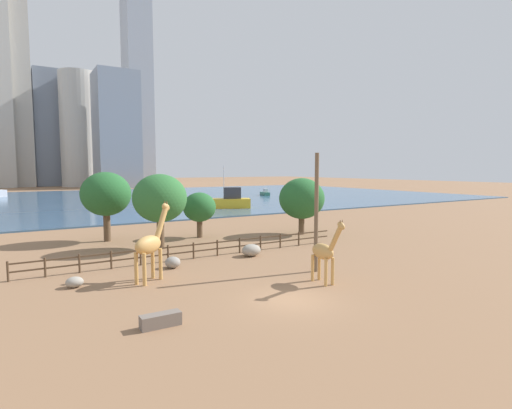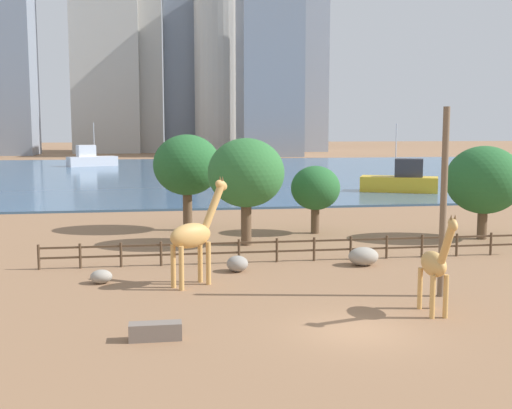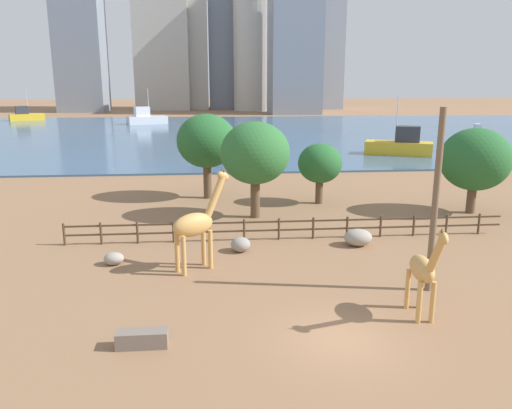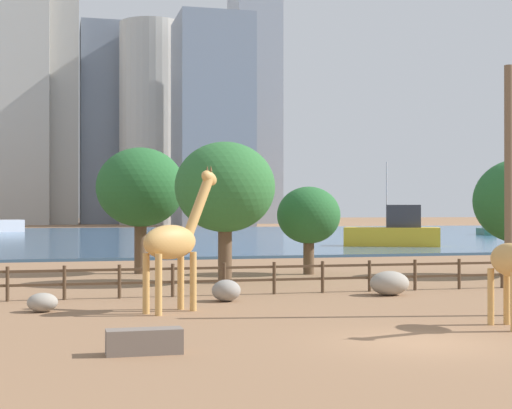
{
  "view_description": "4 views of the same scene",
  "coord_description": "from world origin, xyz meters",
  "px_view_note": "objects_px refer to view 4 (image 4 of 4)",
  "views": [
    {
      "loc": [
        -12.37,
        -16.83,
        7.04
      ],
      "look_at": [
        2.45,
        7.66,
        4.46
      ],
      "focal_mm": 28.0,
      "sensor_mm": 36.0,
      "label": 1
    },
    {
      "loc": [
        -6.88,
        -21.41,
        7.28
      ],
      "look_at": [
        -0.91,
        17.69,
        2.45
      ],
      "focal_mm": 45.0,
      "sensor_mm": 36.0,
      "label": 2
    },
    {
      "loc": [
        -4.49,
        -16.06,
        9.06
      ],
      "look_at": [
        -1.98,
        12.22,
        2.12
      ],
      "focal_mm": 35.0,
      "sensor_mm": 36.0,
      "label": 3
    },
    {
      "loc": [
        -8.99,
        -18.54,
        3.44
      ],
      "look_at": [
        -0.33,
        16.28,
        3.65
      ],
      "focal_mm": 55.0,
      "sensor_mm": 36.0,
      "label": 4
    }
  ],
  "objects_px": {
    "tree_right_tall": "(225,188)",
    "giraffe_tall": "(174,242)",
    "boulder_small": "(226,291)",
    "boat_tug": "(486,230)",
    "boulder_by_pole": "(42,302)",
    "utility_pole": "(509,190)",
    "boulder_near_fence": "(389,283)",
    "tree_left_large": "(141,188)",
    "tree_left_small": "(309,216)",
    "feeding_trough": "(144,341)",
    "boat_sailboat": "(394,232)"
  },
  "relations": [
    {
      "from": "tree_right_tall",
      "to": "giraffe_tall",
      "type": "bearing_deg",
      "value": -111.14
    },
    {
      "from": "boulder_small",
      "to": "boat_tug",
      "type": "distance_m",
      "value": 74.85
    },
    {
      "from": "boulder_by_pole",
      "to": "boat_tug",
      "type": "height_order",
      "value": "boat_tug"
    },
    {
      "from": "utility_pole",
      "to": "boulder_small",
      "type": "relative_size",
      "value": 7.5
    },
    {
      "from": "boulder_near_fence",
      "to": "tree_left_large",
      "type": "relative_size",
      "value": 0.24
    },
    {
      "from": "tree_left_large",
      "to": "tree_left_small",
      "type": "relative_size",
      "value": 1.45
    },
    {
      "from": "giraffe_tall",
      "to": "tree_left_large",
      "type": "height_order",
      "value": "tree_left_large"
    },
    {
      "from": "giraffe_tall",
      "to": "utility_pole",
      "type": "bearing_deg",
      "value": -52.99
    },
    {
      "from": "boulder_small",
      "to": "tree_left_small",
      "type": "xyz_separation_m",
      "value": [
        6.69,
        10.8,
        2.68
      ]
    },
    {
      "from": "giraffe_tall",
      "to": "tree_right_tall",
      "type": "relative_size",
      "value": 0.76
    },
    {
      "from": "boulder_small",
      "to": "tree_right_tall",
      "type": "xyz_separation_m",
      "value": [
        1.43,
        7.14,
        4.03
      ]
    },
    {
      "from": "boat_tug",
      "to": "feeding_trough",
      "type": "bearing_deg",
      "value": 159.71
    },
    {
      "from": "utility_pole",
      "to": "boulder_small",
      "type": "xyz_separation_m",
      "value": [
        -8.08,
        6.0,
        -3.65
      ]
    },
    {
      "from": "boulder_near_fence",
      "to": "boat_sailboat",
      "type": "bearing_deg",
      "value": 65.73
    },
    {
      "from": "boulder_near_fence",
      "to": "tree_right_tall",
      "type": "bearing_deg",
      "value": 128.39
    },
    {
      "from": "feeding_trough",
      "to": "tree_left_small",
      "type": "relative_size",
      "value": 0.39
    },
    {
      "from": "boat_sailboat",
      "to": "tree_right_tall",
      "type": "bearing_deg",
      "value": 77.06
    },
    {
      "from": "tree_left_small",
      "to": "tree_left_large",
      "type": "bearing_deg",
      "value": 162.86
    },
    {
      "from": "giraffe_tall",
      "to": "tree_left_large",
      "type": "relative_size",
      "value": 0.74
    },
    {
      "from": "boulder_near_fence",
      "to": "feeding_trough",
      "type": "xyz_separation_m",
      "value": [
        -10.79,
        -10.35,
        -0.18
      ]
    },
    {
      "from": "tree_left_large",
      "to": "tree_right_tall",
      "type": "xyz_separation_m",
      "value": [
        3.3,
        -6.3,
        -0.14
      ]
    },
    {
      "from": "feeding_trough",
      "to": "boat_sailboat",
      "type": "distance_m",
      "value": 52.04
    },
    {
      "from": "utility_pole",
      "to": "boulder_by_pole",
      "type": "distance_m",
      "value": 15.79
    },
    {
      "from": "tree_left_large",
      "to": "tree_right_tall",
      "type": "height_order",
      "value": "tree_left_large"
    },
    {
      "from": "boulder_near_fence",
      "to": "tree_left_large",
      "type": "height_order",
      "value": "tree_left_large"
    },
    {
      "from": "utility_pole",
      "to": "tree_left_small",
      "type": "distance_m",
      "value": 16.88
    },
    {
      "from": "giraffe_tall",
      "to": "utility_pole",
      "type": "xyz_separation_m",
      "value": [
        10.38,
        -3.51,
        1.7
      ]
    },
    {
      "from": "boat_sailboat",
      "to": "boulder_near_fence",
      "type": "bearing_deg",
      "value": 89.68
    },
    {
      "from": "tree_right_tall",
      "to": "tree_left_large",
      "type": "bearing_deg",
      "value": 117.66
    },
    {
      "from": "tree_left_small",
      "to": "boat_sailboat",
      "type": "bearing_deg",
      "value": 57.13
    },
    {
      "from": "boulder_near_fence",
      "to": "boat_sailboat",
      "type": "relative_size",
      "value": 0.18
    },
    {
      "from": "boulder_by_pole",
      "to": "tree_left_small",
      "type": "relative_size",
      "value": 0.22
    },
    {
      "from": "giraffe_tall",
      "to": "feeding_trough",
      "type": "xyz_separation_m",
      "value": [
        -1.76,
        -7.42,
        -2.05
      ]
    },
    {
      "from": "tree_left_small",
      "to": "boat_sailboat",
      "type": "height_order",
      "value": "boat_sailboat"
    },
    {
      "from": "giraffe_tall",
      "to": "boulder_near_fence",
      "type": "distance_m",
      "value": 9.68
    },
    {
      "from": "tree_left_large",
      "to": "boat_sailboat",
      "type": "relative_size",
      "value": 0.77
    },
    {
      "from": "tree_left_large",
      "to": "boulder_small",
      "type": "bearing_deg",
      "value": -82.08
    },
    {
      "from": "boulder_by_pole",
      "to": "feeding_trough",
      "type": "relative_size",
      "value": 0.56
    },
    {
      "from": "giraffe_tall",
      "to": "boat_tug",
      "type": "xyz_separation_m",
      "value": [
        47.87,
        61.87,
        -1.54
      ]
    },
    {
      "from": "boulder_near_fence",
      "to": "feeding_trough",
      "type": "height_order",
      "value": "boulder_near_fence"
    },
    {
      "from": "feeding_trough",
      "to": "tree_right_tall",
      "type": "height_order",
      "value": "tree_right_tall"
    },
    {
      "from": "giraffe_tall",
      "to": "boat_tug",
      "type": "distance_m",
      "value": 78.24
    },
    {
      "from": "boat_tug",
      "to": "utility_pole",
      "type": "bearing_deg",
      "value": 165.49
    },
    {
      "from": "utility_pole",
      "to": "boat_sailboat",
      "type": "xyz_separation_m",
      "value": [
        14.22,
        40.95,
        -2.62
      ]
    },
    {
      "from": "giraffe_tall",
      "to": "boulder_by_pole",
      "type": "distance_m",
      "value": 4.85
    },
    {
      "from": "boulder_near_fence",
      "to": "boat_sailboat",
      "type": "height_order",
      "value": "boat_sailboat"
    },
    {
      "from": "giraffe_tall",
      "to": "boat_sailboat",
      "type": "xyz_separation_m",
      "value": [
        24.59,
        37.44,
        -0.93
      ]
    },
    {
      "from": "utility_pole",
      "to": "feeding_trough",
      "type": "distance_m",
      "value": 13.29
    },
    {
      "from": "giraffe_tall",
      "to": "boulder_small",
      "type": "xyz_separation_m",
      "value": [
        2.29,
        2.49,
        -1.95
      ]
    },
    {
      "from": "tree_left_small",
      "to": "boat_sailboat",
      "type": "relative_size",
      "value": 0.53
    }
  ]
}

